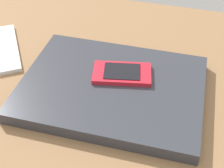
% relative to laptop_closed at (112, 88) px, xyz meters
% --- Properties ---
extents(desk_surface, '(1.20, 0.80, 0.03)m').
position_rel_laptop_closed_xyz_m(desk_surface, '(-0.04, 0.06, -0.03)').
color(desk_surface, olive).
rests_on(desk_surface, ground).
extents(laptop_closed, '(0.31, 0.24, 0.02)m').
position_rel_laptop_closed_xyz_m(laptop_closed, '(0.00, 0.00, 0.00)').
color(laptop_closed, '#33353D').
rests_on(laptop_closed, desk_surface).
extents(cell_phone_on_laptop, '(0.11, 0.08, 0.01)m').
position_rel_laptop_closed_xyz_m(cell_phone_on_laptop, '(-0.01, -0.02, 0.02)').
color(cell_phone_on_laptop, red).
rests_on(cell_phone_on_laptop, laptop_closed).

